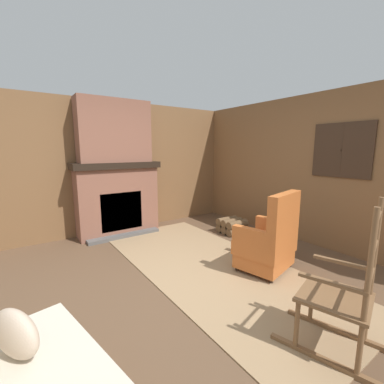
{
  "coord_description": "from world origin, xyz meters",
  "views": [
    {
      "loc": [
        2.34,
        -1.53,
        1.56
      ],
      "look_at": [
        -0.88,
        0.73,
        0.9
      ],
      "focal_mm": 24.0,
      "sensor_mm": 36.0,
      "label": 1
    }
  ],
  "objects": [
    {
      "name": "chimney_breast",
      "position": [
        -2.23,
        0.0,
        1.87
      ],
      "size": [
        0.37,
        1.26,
        1.09
      ],
      "color": "brown",
      "rests_on": "fireplace_hearth"
    },
    {
      "name": "wood_panel_wall_back",
      "position": [
        0.01,
        2.47,
        1.23
      ],
      "size": [
        5.49,
        0.09,
        2.43
      ],
      "color": "brown",
      "rests_on": "ground"
    },
    {
      "name": "oil_lamp_vase",
      "position": [
        -2.28,
        -0.36,
        1.42
      ],
      "size": [
        0.11,
        0.11,
        0.27
      ],
      "color": "#47708E",
      "rests_on": "fireplace_hearth"
    },
    {
      "name": "storage_case",
      "position": [
        -2.28,
        0.52,
        1.39
      ],
      "size": [
        0.14,
        0.2,
        0.12
      ],
      "color": "brown",
      "rests_on": "fireplace_hearth"
    },
    {
      "name": "rocking_chair",
      "position": [
        1.52,
        0.43,
        0.42
      ],
      "size": [
        0.89,
        0.66,
        1.21
      ],
      "rotation": [
        0.0,
        0.0,
        3.42
      ],
      "color": "brown",
      "rests_on": "ground"
    },
    {
      "name": "armchair",
      "position": [
        0.34,
        1.07,
        0.38
      ],
      "size": [
        0.72,
        0.81,
        1.04
      ],
      "rotation": [
        0.0,
        0.0,
        3.37
      ],
      "color": "#C6662D",
      "rests_on": "ground"
    },
    {
      "name": "area_rug",
      "position": [
        -0.19,
        0.54,
        0.01
      ],
      "size": [
        3.85,
        1.69,
        0.01
      ],
      "color": "#997A56",
      "rests_on": "ground"
    },
    {
      "name": "firewood_stack",
      "position": [
        -1.03,
        1.75,
        0.14
      ],
      "size": [
        0.46,
        0.45,
        0.27
      ],
      "rotation": [
        0.0,
        0.0,
        -0.04
      ],
      "color": "brown",
      "rests_on": "ground"
    },
    {
      "name": "wood_panel_wall_left",
      "position": [
        -2.47,
        0.0,
        1.22
      ],
      "size": [
        0.06,
        5.49,
        2.43
      ],
      "color": "brown",
      "rests_on": "ground"
    },
    {
      "name": "ground_plane",
      "position": [
        0.0,
        0.0,
        0.0
      ],
      "size": [
        14.0,
        14.0,
        0.0
      ],
      "primitive_type": "plane",
      "color": "brown"
    },
    {
      "name": "decorative_plate_on_mantel",
      "position": [
        -2.3,
        0.02,
        1.46
      ],
      "size": [
        0.07,
        0.27,
        0.27
      ],
      "color": "gold",
      "rests_on": "fireplace_hearth"
    },
    {
      "name": "fireplace_hearth",
      "position": [
        -2.22,
        0.0,
        0.66
      ],
      "size": [
        0.63,
        1.53,
        1.33
      ],
      "color": "brown",
      "rests_on": "ground"
    }
  ]
}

